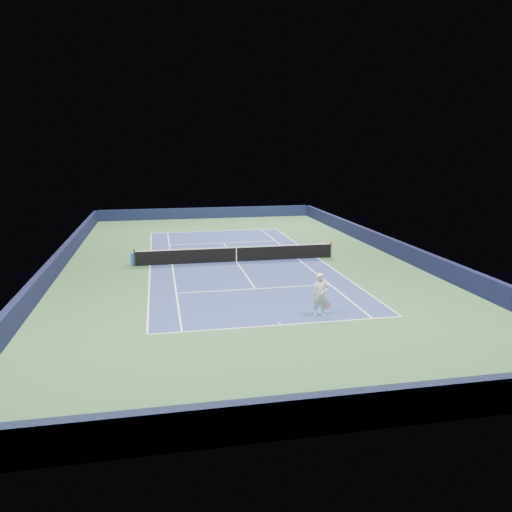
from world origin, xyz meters
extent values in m
plane|color=#2E522D|center=(0.00, 0.00, 0.00)|extent=(40.00, 40.00, 0.00)
cube|color=black|center=(0.00, 19.82, 0.55)|extent=(22.00, 0.35, 1.10)
cube|color=black|center=(0.00, -19.82, 0.55)|extent=(22.00, 0.35, 1.10)
cube|color=black|center=(10.82, 0.00, 0.55)|extent=(0.35, 40.00, 1.10)
cube|color=black|center=(-10.82, 0.00, 0.55)|extent=(0.35, 40.00, 1.10)
cube|color=navy|center=(0.00, 0.00, 0.00)|extent=(10.97, 23.77, 0.01)
cube|color=white|center=(0.00, 11.88, 0.01)|extent=(10.97, 0.08, 0.00)
cube|color=white|center=(0.00, -11.88, 0.01)|extent=(10.97, 0.08, 0.00)
cube|color=white|center=(5.49, 0.00, 0.01)|extent=(0.08, 23.77, 0.00)
cube|color=white|center=(-5.49, 0.00, 0.01)|extent=(0.08, 23.77, 0.00)
cube|color=white|center=(4.12, 0.00, 0.01)|extent=(0.08, 23.77, 0.00)
cube|color=white|center=(-4.12, 0.00, 0.01)|extent=(0.08, 23.77, 0.00)
cube|color=white|center=(0.00, 6.40, 0.01)|extent=(8.23, 0.08, 0.00)
cube|color=white|center=(0.00, -6.40, 0.01)|extent=(8.23, 0.08, 0.00)
cube|color=white|center=(0.00, 0.00, 0.01)|extent=(0.08, 12.80, 0.00)
cube|color=white|center=(0.00, 11.73, 0.01)|extent=(0.08, 0.30, 0.00)
cube|color=white|center=(0.00, -11.73, 0.01)|extent=(0.08, 0.30, 0.00)
cylinder|color=black|center=(-6.40, 0.00, 0.54)|extent=(0.10, 0.10, 1.07)
cylinder|color=black|center=(6.40, 0.00, 0.54)|extent=(0.10, 0.10, 1.07)
cube|color=black|center=(0.00, 0.00, 0.46)|extent=(12.80, 0.03, 0.91)
cube|color=white|center=(0.00, 0.00, 0.94)|extent=(12.80, 0.04, 0.06)
cube|color=white|center=(0.00, 0.00, 0.46)|extent=(0.05, 0.04, 0.91)
cube|color=#1D59B0|center=(-6.40, 0.31, 0.40)|extent=(0.54, 0.50, 0.80)
cube|color=white|center=(-6.11, 0.31, 0.45)|extent=(0.07, 0.35, 0.35)
imported|color=silver|center=(1.98, -11.03, 0.96)|extent=(0.73, 0.51, 1.92)
cylinder|color=#C6809E|center=(2.30, -11.08, 0.70)|extent=(0.03, 0.03, 0.32)
cylinder|color=black|center=(2.30, -11.08, 0.46)|extent=(0.32, 0.02, 0.32)
cylinder|color=#CD8499|center=(2.30, -11.08, 0.46)|extent=(0.34, 0.03, 0.34)
sphere|color=#C2D82D|center=(2.08, -10.03, 2.07)|extent=(0.07, 0.07, 0.07)
camera|label=1|loc=(-4.86, -31.06, 7.39)|focal=35.00mm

